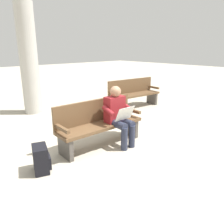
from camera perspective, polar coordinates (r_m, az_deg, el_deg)
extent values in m
plane|color=#B7AD99|center=(4.50, -2.76, -8.55)|extent=(40.00, 40.00, 0.00)
cube|color=brown|center=(4.33, -2.84, -3.52)|extent=(1.82, 0.54, 0.06)
cube|color=brown|center=(4.42, -4.58, 0.33)|extent=(1.80, 0.11, 0.45)
cube|color=brown|center=(4.82, 5.18, 0.41)|extent=(0.08, 0.48, 0.06)
cube|color=brown|center=(3.86, -12.96, -4.14)|extent=(0.08, 0.48, 0.06)
cube|color=#4C4742|center=(4.91, 4.65, -3.90)|extent=(0.09, 0.43, 0.39)
cube|color=#4C4742|center=(4.03, -11.98, -8.99)|extent=(0.09, 0.43, 0.39)
cube|color=maroon|center=(4.39, 0.70, 0.76)|extent=(0.41, 0.23, 0.52)
sphere|color=#A87A5B|center=(4.29, 0.89, 5.31)|extent=(0.22, 0.22, 0.22)
cylinder|color=#282D42|center=(4.38, 3.47, -2.67)|extent=(0.16, 0.42, 0.15)
cylinder|color=#282D42|center=(4.25, 1.52, -3.25)|extent=(0.16, 0.42, 0.15)
cylinder|color=#282D42|center=(4.34, 5.15, -6.29)|extent=(0.13, 0.13, 0.45)
cylinder|color=#282D42|center=(4.21, 3.21, -6.98)|extent=(0.13, 0.13, 0.45)
cylinder|color=maroon|center=(4.47, 3.86, 1.35)|extent=(0.10, 0.32, 0.18)
cylinder|color=maroon|center=(4.16, -0.90, 0.23)|extent=(0.10, 0.32, 0.18)
cube|color=silver|center=(4.19, 3.38, -0.44)|extent=(0.40, 0.15, 0.27)
cube|color=black|center=(3.71, -18.05, -11.49)|extent=(0.32, 0.41, 0.43)
cube|color=black|center=(3.74, -15.97, -12.11)|extent=(0.12, 0.25, 0.19)
cube|color=brown|center=(7.15, 5.92, 4.49)|extent=(1.84, 0.67, 0.06)
cube|color=brown|center=(7.26, 4.85, 6.76)|extent=(1.79, 0.25, 0.45)
cube|color=brown|center=(7.71, 10.71, 6.30)|extent=(0.11, 0.48, 0.06)
cube|color=brown|center=(6.60, 0.41, 4.88)|extent=(0.11, 0.48, 0.06)
cube|color=#4C4742|center=(7.75, 10.31, 3.54)|extent=(0.13, 0.44, 0.39)
cube|color=#4C4742|center=(6.71, 0.74, 1.80)|extent=(0.13, 0.44, 0.39)
cylinder|color=#B2AFA8|center=(6.82, -20.79, 12.42)|extent=(0.50, 0.50, 3.07)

